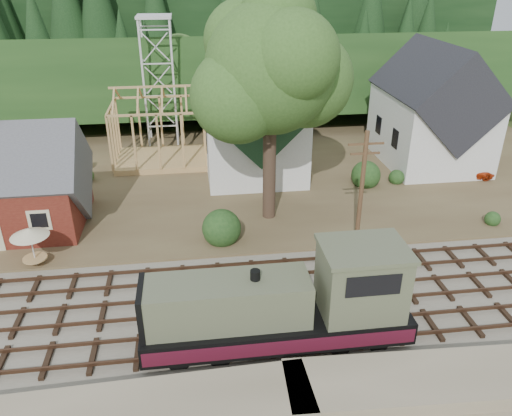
{
  "coord_description": "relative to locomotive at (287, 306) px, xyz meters",
  "views": [
    {
      "loc": [
        -3.19,
        -21.72,
        16.91
      ],
      "look_at": [
        0.53,
        6.0,
        3.0
      ],
      "focal_mm": 35.0,
      "sensor_mm": 36.0,
      "label": 1
    }
  ],
  "objects": [
    {
      "name": "ground",
      "position": [
        -0.83,
        3.0,
        -2.21
      ],
      "size": [
        140.0,
        140.0,
        0.0
      ],
      "primitive_type": "plane",
      "color": "#384C1E",
      "rests_on": "ground"
    },
    {
      "name": "railroad_bed",
      "position": [
        -0.83,
        3.0,
        -2.13
      ],
      "size": [
        64.0,
        11.0,
        0.16
      ],
      "primitive_type": "cube",
      "color": "#726B5B",
      "rests_on": "ground"
    },
    {
      "name": "village_flat",
      "position": [
        -0.83,
        21.0,
        -2.06
      ],
      "size": [
        64.0,
        26.0,
        0.3
      ],
      "primitive_type": "cube",
      "color": "brown",
      "rests_on": "ground"
    },
    {
      "name": "hillside",
      "position": [
        -0.83,
        45.0,
        -2.21
      ],
      "size": [
        70.0,
        28.96,
        12.74
      ],
      "primitive_type": "cube",
      "rotation": [
        -0.17,
        0.0,
        0.0
      ],
      "color": "#1E3F19",
      "rests_on": "ground"
    },
    {
      "name": "ridge",
      "position": [
        -0.83,
        61.0,
        -2.21
      ],
      "size": [
        80.0,
        20.0,
        12.0
      ],
      "primitive_type": "cube",
      "color": "black",
      "rests_on": "ground"
    },
    {
      "name": "depot",
      "position": [
        -16.83,
        14.0,
        1.0
      ],
      "size": [
        10.8,
        7.41,
        9.0
      ],
      "color": "#551A13",
      "rests_on": "village_flat"
    },
    {
      "name": "church",
      "position": [
        1.17,
        22.68,
        2.97
      ],
      "size": [
        8.4,
        15.17,
        13.0
      ],
      "color": "silver",
      "rests_on": "village_flat"
    },
    {
      "name": "farmhouse",
      "position": [
        17.17,
        22.0,
        2.65
      ],
      "size": [
        8.4,
        10.8,
        10.6
      ],
      "color": "silver",
      "rests_on": "village_flat"
    },
    {
      "name": "timber_frame",
      "position": [
        -6.83,
        25.0,
        1.05
      ],
      "size": [
        8.2,
        6.2,
        6.99
      ],
      "color": "tan",
      "rests_on": "village_flat"
    },
    {
      "name": "lattice_tower",
      "position": [
        -6.83,
        31.0,
        7.82
      ],
      "size": [
        3.2,
        3.2,
        12.12
      ],
      "color": "silver",
      "rests_on": "village_flat"
    },
    {
      "name": "big_tree",
      "position": [
        1.34,
        13.08,
        8.0
      ],
      "size": [
        10.9,
        8.4,
        14.7
      ],
      "color": "#38281E",
      "rests_on": "village_flat"
    },
    {
      "name": "telegraph_pole_near",
      "position": [
        6.17,
        8.2,
        2.03
      ],
      "size": [
        2.2,
        0.28,
        8.0
      ],
      "color": "#4C331E",
      "rests_on": "ground"
    },
    {
      "name": "locomotive",
      "position": [
        0.0,
        0.0,
        0.0
      ],
      "size": [
        12.65,
        3.16,
        5.04
      ],
      "color": "black",
      "rests_on": "railroad_bed"
    },
    {
      "name": "car_blue",
      "position": [
        -13.12,
        15.79,
        -1.33
      ],
      "size": [
        3.07,
        3.63,
        1.17
      ],
      "primitive_type": "imported",
      "rotation": [
        0.0,
        0.0,
        0.59
      ],
      "color": "#528AB1",
      "rests_on": "village_flat"
    },
    {
      "name": "car_red",
      "position": [
        19.29,
        17.9,
        -1.36
      ],
      "size": [
        4.27,
        2.67,
        1.1
      ],
      "primitive_type": "imported",
      "rotation": [
        0.0,
        0.0,
        1.35
      ],
      "color": "#B2310E",
      "rests_on": "village_flat"
    },
    {
      "name": "patio_set",
      "position": [
        -13.88,
        8.5,
        0.21
      ],
      "size": [
        2.24,
        2.24,
        2.49
      ],
      "color": "silver",
      "rests_on": "village_flat"
    }
  ]
}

